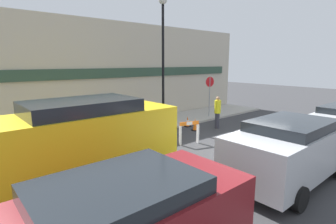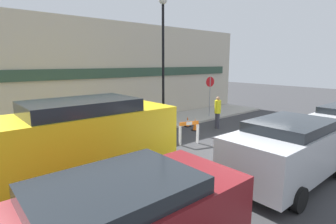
# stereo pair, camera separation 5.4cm
# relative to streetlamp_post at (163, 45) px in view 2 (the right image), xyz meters

# --- Properties ---
(ground_plane) EXTENTS (60.00, 60.00, 0.00)m
(ground_plane) POSITION_rel_streetlamp_post_xyz_m (-0.69, -5.25, -4.19)
(ground_plane) COLOR #38383A
(sidewalk_slab) EXTENTS (18.00, 2.84, 0.11)m
(sidewalk_slab) POSITION_rel_streetlamp_post_xyz_m (-0.69, 0.66, -4.14)
(sidewalk_slab) COLOR #ADA89E
(sidewalk_slab) RESTS_ON ground_plane
(storefront_facade) EXTENTS (18.00, 0.22, 5.50)m
(storefront_facade) POSITION_rel_streetlamp_post_xyz_m (-0.69, 2.15, -1.44)
(storefront_facade) COLOR #BCB29E
(storefront_facade) RESTS_ON ground_plane
(streetlamp_post) EXTENTS (0.44, 0.44, 6.47)m
(streetlamp_post) POSITION_rel_streetlamp_post_xyz_m (0.00, 0.00, 0.00)
(streetlamp_post) COLOR black
(streetlamp_post) RESTS_ON sidewalk_slab
(stop_sign) EXTENTS (0.59, 0.13, 2.40)m
(stop_sign) POSITION_rel_streetlamp_post_xyz_m (3.49, -0.17, -2.48)
(stop_sign) COLOR gray
(stop_sign) RESTS_ON sidewalk_slab
(barricade_0) EXTENTS (0.93, 0.20, 1.13)m
(barricade_0) POSITION_rel_streetlamp_post_xyz_m (-0.47, -0.90, -3.58)
(barricade_0) COLOR white
(barricade_0) RESTS_ON ground_plane
(barricade_1) EXTENTS (0.87, 0.40, 0.96)m
(barricade_1) POSITION_rel_streetlamp_post_xyz_m (-1.13, -3.06, -3.67)
(barricade_1) COLOR white
(barricade_1) RESTS_ON ground_plane
(traffic_cone_0) EXTENTS (0.30, 0.30, 0.61)m
(traffic_cone_0) POSITION_rel_streetlamp_post_xyz_m (0.67, -1.68, -3.90)
(traffic_cone_0) COLOR black
(traffic_cone_0) RESTS_ON ground_plane
(traffic_cone_1) EXTENTS (0.30, 0.30, 0.54)m
(traffic_cone_1) POSITION_rel_streetlamp_post_xyz_m (0.96, -0.85, -3.93)
(traffic_cone_1) COLOR black
(traffic_cone_1) RESTS_ON ground_plane
(traffic_cone_2) EXTENTS (0.30, 0.30, 0.48)m
(traffic_cone_2) POSITION_rel_streetlamp_post_xyz_m (-2.44, -1.09, -3.97)
(traffic_cone_2) COLOR black
(traffic_cone_2) RESTS_ON ground_plane
(traffic_cone_3) EXTENTS (0.30, 0.30, 0.58)m
(traffic_cone_3) POSITION_rel_streetlamp_post_xyz_m (-1.67, -0.85, -3.91)
(traffic_cone_3) COLOR black
(traffic_cone_3) RESTS_ON ground_plane
(traffic_cone_4) EXTENTS (0.30, 0.30, 0.66)m
(traffic_cone_4) POSITION_rel_streetlamp_post_xyz_m (-2.05, -2.49, -3.87)
(traffic_cone_4) COLOR black
(traffic_cone_4) RESTS_ON ground_plane
(person_worker) EXTENTS (0.39, 0.39, 1.65)m
(person_worker) POSITION_rel_streetlamp_post_xyz_m (1.86, -2.11, -3.30)
(person_worker) COLOR #33333D
(person_worker) RESTS_ON ground_plane
(person_pedestrian) EXTENTS (0.45, 0.45, 1.72)m
(person_pedestrian) POSITION_rel_streetlamp_post_xyz_m (-2.57, 1.46, -3.15)
(person_pedestrian) COLOR #33333D
(person_pedestrian) RESTS_ON sidewalk_slab
(parked_car_1) EXTENTS (4.38, 2.02, 1.78)m
(parked_car_1) POSITION_rel_streetlamp_post_xyz_m (-1.43, -7.33, -3.19)
(parked_car_1) COLOR #B7BABF
(parked_car_1) RESTS_ON ground_plane
(work_van) EXTENTS (5.43, 2.19, 2.33)m
(work_van) POSITION_rel_streetlamp_post_xyz_m (-5.78, -3.40, -2.92)
(work_van) COLOR yellow
(work_van) RESTS_ON ground_plane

